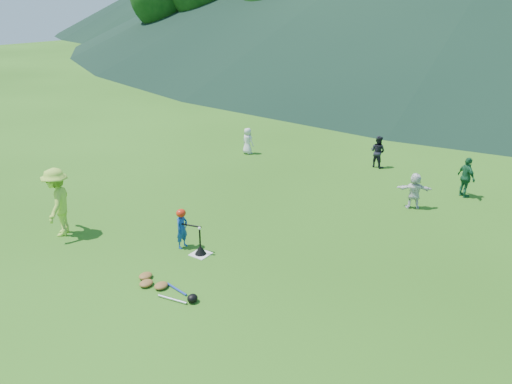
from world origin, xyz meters
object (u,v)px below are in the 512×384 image
batting_tee (200,250)px  equipment_pile (161,286)px  fielder_a (248,141)px  fielder_d (414,191)px  adult_coach (58,202)px  batter_child (182,229)px  fielder_c (466,177)px  home_plate (201,254)px  fielder_b (378,152)px

batting_tee → equipment_pile: 1.74m
fielder_a → fielder_d: bearing=173.8°
fielder_a → adult_coach: bearing=97.9°
batter_child → fielder_c: (5.21, 7.84, 0.14)m
equipment_pile → adult_coach: bearing=173.7°
fielder_d → equipment_pile: size_ratio=0.63×
home_plate → adult_coach: adult_coach is taller
fielder_a → equipment_pile: fielder_a is taller
fielder_d → batting_tee: (-3.48, -6.03, -0.44)m
fielder_b → batting_tee: size_ratio=1.81×
home_plate → batting_tee: (0.00, 0.00, 0.12)m
fielder_a → equipment_pile: 10.48m
adult_coach → fielder_b: adult_coach is taller
adult_coach → fielder_d: adult_coach is taller
adult_coach → fielder_d: size_ratio=1.67×
fielder_d → equipment_pile: fielder_d is taller
batting_tee → fielder_b: bearing=83.5°
fielder_b → equipment_pile: size_ratio=0.68×
batter_child → batting_tee: (0.65, -0.05, -0.40)m
batting_tee → equipment_pile: size_ratio=0.38×
fielder_a → equipment_pile: bearing=121.5°
home_plate → equipment_pile: (0.29, -1.72, 0.06)m
fielder_c → fielder_d: fielder_c is taller
fielder_b → fielder_d: bearing=136.6°
batter_child → fielder_d: 7.26m
batter_child → fielder_b: bearing=-12.1°
batter_child → adult_coach: (-3.27, -1.31, 0.43)m
adult_coach → fielder_c: adult_coach is taller
fielder_d → equipment_pile: bearing=42.4°
fielder_c → batting_tee: 9.13m
batting_tee → fielder_c: bearing=60.0°
home_plate → fielder_a: (-4.05, 7.81, 0.53)m
home_plate → fielder_b: fielder_b is taller
batter_child → fielder_b: fielder_b is taller
home_plate → fielder_d: 6.98m
batter_child → equipment_pile: (0.94, -1.77, -0.46)m
fielder_a → fielder_d: 7.74m
equipment_pile → home_plate: bearing=99.5°
fielder_d → home_plate: bearing=34.8°
adult_coach → batting_tee: 4.20m
batter_child → fielder_c: fielder_c is taller
adult_coach → fielder_a: size_ratio=1.75×
fielder_a → batting_tee: size_ratio=1.60×
home_plate → fielder_b: bearing=83.5°
fielder_a → equipment_pile: size_ratio=0.61×
fielder_d → batting_tee: 6.98m
batting_tee → equipment_pile: batting_tee is taller
fielder_a → batter_child: bearing=120.7°
fielder_b → fielder_c: bearing=168.8°
fielder_c → fielder_d: size_ratio=1.17×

